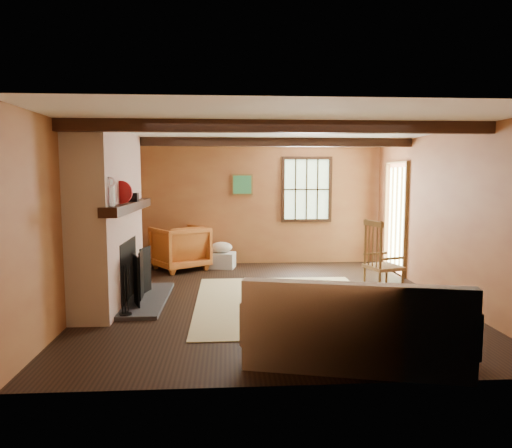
{
  "coord_description": "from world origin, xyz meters",
  "views": [
    {
      "loc": [
        -0.6,
        -6.42,
        1.77
      ],
      "look_at": [
        -0.17,
        0.4,
        1.05
      ],
      "focal_mm": 32.0,
      "sensor_mm": 36.0,
      "label": 1
    }
  ],
  "objects": [
    {
      "name": "ground",
      "position": [
        0.0,
        0.0,
        0.0
      ],
      "size": [
        5.5,
        5.5,
        0.0
      ],
      "primitive_type": "plane",
      "color": "black",
      "rests_on": "ground"
    },
    {
      "name": "room_envelope",
      "position": [
        0.22,
        0.26,
        1.63
      ],
      "size": [
        5.02,
        5.52,
        2.44
      ],
      "color": "#9C6337",
      "rests_on": "ground"
    },
    {
      "name": "fireplace",
      "position": [
        -2.23,
        -0.0,
        1.1
      ],
      "size": [
        1.02,
        2.3,
        2.4
      ],
      "color": "brown",
      "rests_on": "ground"
    },
    {
      "name": "rug",
      "position": [
        0.2,
        -0.2,
        0.0
      ],
      "size": [
        2.5,
        3.0,
        0.01
      ],
      "primitive_type": "cube",
      "color": "#CABF86",
      "rests_on": "ground"
    },
    {
      "name": "rocking_chair",
      "position": [
        1.65,
        0.03,
        0.48
      ],
      "size": [
        0.91,
        0.64,
        1.14
      ],
      "rotation": [
        0.0,
        0.0,
        1.85
      ],
      "color": "tan",
      "rests_on": "ground"
    },
    {
      "name": "sofa",
      "position": [
        0.6,
        -2.27,
        0.3
      ],
      "size": [
        2.22,
        1.37,
        0.84
      ],
      "rotation": [
        0.0,
        0.0,
        -0.24
      ],
      "color": "silver",
      "rests_on": "ground"
    },
    {
      "name": "firewood_pile",
      "position": [
        -2.06,
        2.47,
        0.11
      ],
      "size": [
        0.62,
        0.11,
        0.22
      ],
      "color": "brown",
      "rests_on": "ground"
    },
    {
      "name": "laundry_basket",
      "position": [
        -0.72,
        2.29,
        0.15
      ],
      "size": [
        0.57,
        0.47,
        0.3
      ],
      "primitive_type": "cube",
      "rotation": [
        0.0,
        0.0,
        -0.2
      ],
      "color": "silver",
      "rests_on": "ground"
    },
    {
      "name": "basket_pillow",
      "position": [
        -0.72,
        2.29,
        0.4
      ],
      "size": [
        0.49,
        0.44,
        0.21
      ],
      "primitive_type": "ellipsoid",
      "rotation": [
        0.0,
        0.0,
        0.29
      ],
      "color": "silver",
      "rests_on": "laundry_basket"
    },
    {
      "name": "armchair",
      "position": [
        -1.51,
        2.19,
        0.42
      ],
      "size": [
        1.25,
        1.26,
        0.84
      ],
      "primitive_type": "imported",
      "rotation": [
        0.0,
        0.0,
        -2.56
      ],
      "color": "#BF6026",
      "rests_on": "ground"
    }
  ]
}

